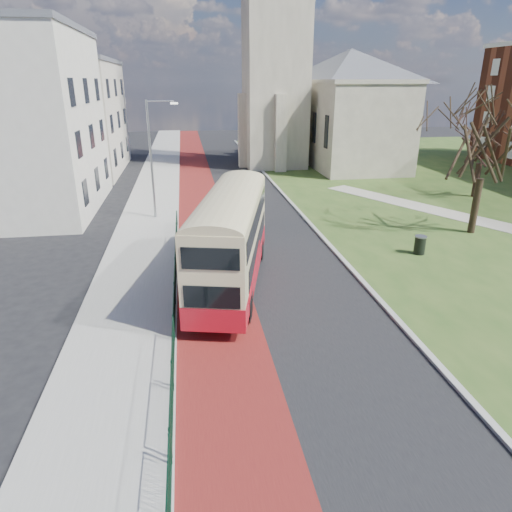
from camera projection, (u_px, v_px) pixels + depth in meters
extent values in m
plane|color=black|center=(255.00, 348.00, 16.89)|extent=(160.00, 160.00, 0.00)
cube|color=black|center=(235.00, 208.00, 35.55)|extent=(9.00, 120.00, 0.01)
cube|color=#591414|center=(201.00, 209.00, 35.17)|extent=(3.40, 120.00, 0.01)
cube|color=gray|center=(150.00, 211.00, 34.61)|extent=(4.00, 120.00, 0.12)
cube|color=#999993|center=(177.00, 209.00, 34.89)|extent=(0.25, 120.00, 0.13)
cube|color=#999993|center=(288.00, 199.00, 38.03)|extent=(0.25, 80.00, 0.13)
cube|color=#2C4B1A|center=(504.00, 191.00, 40.88)|extent=(40.00, 80.00, 0.04)
cylinder|color=#0B3321|center=(174.00, 282.00, 19.77)|extent=(0.04, 24.00, 0.04)
cylinder|color=#0B3321|center=(175.00, 302.00, 20.11)|extent=(0.04, 24.00, 0.04)
cube|color=gray|center=(275.00, 54.00, 48.78)|extent=(6.50, 6.50, 24.00)
cube|color=gray|center=(347.00, 125.00, 52.68)|extent=(9.00, 18.00, 9.00)
pyramid|color=#565960|center=(352.00, 48.00, 49.77)|extent=(9.00, 18.00, 3.60)
cube|color=beige|center=(18.00, 125.00, 32.95)|extent=(10.00, 14.00, 12.50)
cube|color=#565960|center=(0.00, 25.00, 30.62)|extent=(10.30, 14.30, 0.50)
cube|color=#BEB3A1|center=(69.00, 119.00, 47.98)|extent=(10.00, 16.00, 11.00)
cube|color=#565960|center=(61.00, 60.00, 45.92)|extent=(10.30, 16.30, 0.50)
cylinder|color=gray|center=(151.00, 161.00, 31.38)|extent=(0.16, 0.16, 8.00)
cylinder|color=gray|center=(160.00, 101.00, 30.11)|extent=(1.80, 0.10, 0.10)
cube|color=silver|center=(174.00, 103.00, 30.29)|extent=(0.50, 0.18, 0.12)
cube|color=#AE101D|center=(232.00, 267.00, 21.73)|extent=(4.87, 10.89, 0.96)
cube|color=beige|center=(231.00, 229.00, 21.06)|extent=(4.83, 10.83, 2.80)
cube|color=black|center=(207.00, 244.00, 21.73)|extent=(2.09, 8.47, 0.92)
cube|color=black|center=(257.00, 245.00, 21.54)|extent=(2.09, 8.47, 0.92)
cube|color=black|center=(205.00, 216.00, 20.94)|extent=(2.29, 9.29, 0.87)
cube|color=black|center=(257.00, 218.00, 20.76)|extent=(2.29, 9.29, 0.87)
cube|color=black|center=(243.00, 216.00, 26.27)|extent=(2.12, 0.58, 1.01)
cube|color=black|center=(243.00, 191.00, 25.75)|extent=(2.12, 0.58, 0.87)
cube|color=orange|center=(243.00, 181.00, 25.56)|extent=(1.70, 0.50, 0.29)
cylinder|color=black|center=(221.00, 249.00, 25.35)|extent=(0.52, 1.04, 1.00)
cylinder|color=black|center=(260.00, 251.00, 25.17)|extent=(0.52, 1.04, 1.00)
cylinder|color=black|center=(195.00, 305.00, 19.03)|extent=(0.52, 1.04, 1.00)
cylinder|color=black|center=(248.00, 307.00, 18.86)|extent=(0.52, 1.04, 1.00)
cylinder|color=black|center=(475.00, 206.00, 29.08)|extent=(0.49, 0.49, 3.52)
cylinder|color=black|center=(476.00, 180.00, 38.40)|extent=(0.61, 0.61, 2.82)
cylinder|color=black|center=(420.00, 245.00, 25.84)|extent=(0.80, 0.80, 1.00)
cylinder|color=gray|center=(421.00, 237.00, 25.65)|extent=(0.86, 0.86, 0.07)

